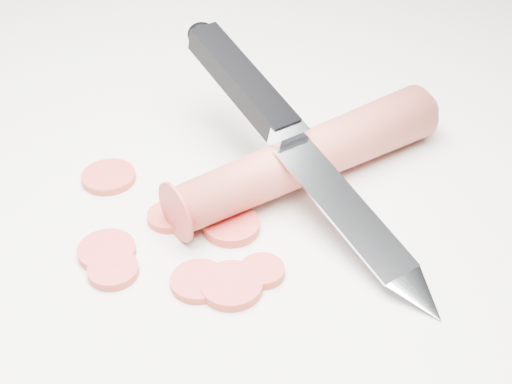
% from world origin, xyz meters
% --- Properties ---
extents(ground, '(2.40, 2.40, 0.00)m').
position_xyz_m(ground, '(0.00, 0.00, 0.00)').
color(ground, silver).
rests_on(ground, ground).
extents(carrot, '(0.15, 0.21, 0.04)m').
position_xyz_m(carrot, '(0.05, 0.06, 0.02)').
color(carrot, '#BE483A').
rests_on(carrot, ground).
extents(carrot_slice_0, '(0.03, 0.03, 0.01)m').
position_xyz_m(carrot_slice_0, '(-0.02, -0.02, 0.00)').
color(carrot_slice_0, red).
rests_on(carrot_slice_0, ground).
extents(carrot_slice_1, '(0.03, 0.03, 0.01)m').
position_xyz_m(carrot_slice_1, '(-0.03, -0.09, 0.00)').
color(carrot_slice_1, red).
rests_on(carrot_slice_1, ground).
extents(carrot_slice_2, '(0.04, 0.04, 0.01)m').
position_xyz_m(carrot_slice_2, '(0.05, -0.07, 0.00)').
color(carrot_slice_2, red).
rests_on(carrot_slice_2, ground).
extents(carrot_slice_3, '(0.03, 0.03, 0.01)m').
position_xyz_m(carrot_slice_3, '(0.06, -0.05, 0.00)').
color(carrot_slice_3, red).
rests_on(carrot_slice_3, ground).
extents(carrot_slice_4, '(0.04, 0.04, 0.01)m').
position_xyz_m(carrot_slice_4, '(0.02, -0.01, 0.00)').
color(carrot_slice_4, red).
rests_on(carrot_slice_4, ground).
extents(carrot_slice_5, '(0.04, 0.04, 0.01)m').
position_xyz_m(carrot_slice_5, '(-0.09, -0.00, 0.00)').
color(carrot_slice_5, red).
rests_on(carrot_slice_5, ground).
extents(carrot_slice_6, '(0.04, 0.04, 0.01)m').
position_xyz_m(carrot_slice_6, '(0.03, -0.07, 0.00)').
color(carrot_slice_6, red).
rests_on(carrot_slice_6, ground).
extents(carrot_slice_7, '(0.04, 0.04, 0.01)m').
position_xyz_m(carrot_slice_7, '(-0.04, -0.07, 0.00)').
color(carrot_slice_7, red).
rests_on(carrot_slice_7, ground).
extents(kitchen_knife, '(0.27, 0.18, 0.09)m').
position_xyz_m(kitchen_knife, '(0.06, 0.04, 0.04)').
color(kitchen_knife, silver).
rests_on(kitchen_knife, ground).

